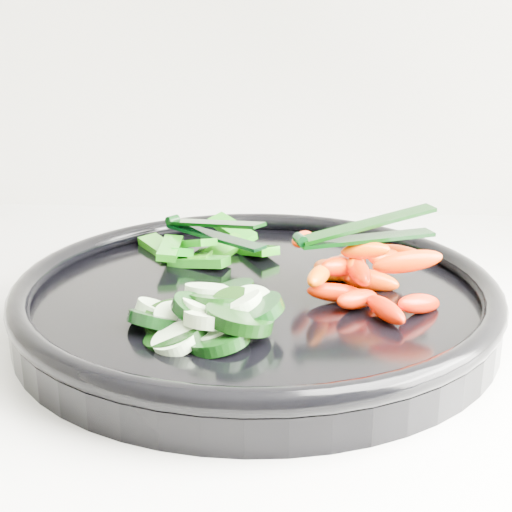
{
  "coord_description": "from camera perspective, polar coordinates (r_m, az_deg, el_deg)",
  "views": [
    {
      "loc": [
        0.4,
        1.15,
        1.16
      ],
      "look_at": [
        0.35,
        1.66,
        0.99
      ],
      "focal_mm": 50.0,
      "sensor_mm": 36.0,
      "label": 1
    }
  ],
  "objects": [
    {
      "name": "cucumber_pile",
      "position": [
        0.5,
        -4.25,
        -4.69
      ],
      "size": [
        0.12,
        0.11,
        0.04
      ],
      "color": "black",
      "rests_on": "veggie_tray"
    },
    {
      "name": "tong_carrot",
      "position": [
        0.55,
        8.57,
        1.93
      ],
      "size": [
        0.11,
        0.06,
        0.02
      ],
      "color": "black",
      "rests_on": "carrot_pile"
    },
    {
      "name": "pepper_pile",
      "position": [
        0.64,
        -4.35,
        0.57
      ],
      "size": [
        0.14,
        0.12,
        0.03
      ],
      "color": "#236B0A",
      "rests_on": "veggie_tray"
    },
    {
      "name": "tong_pepper",
      "position": [
        0.63,
        -3.6,
        2.17
      ],
      "size": [
        0.1,
        0.08,
        0.02
      ],
      "color": "black",
      "rests_on": "pepper_pile"
    },
    {
      "name": "veggie_tray",
      "position": [
        0.56,
        -0.0,
        -3.37
      ],
      "size": [
        0.4,
        0.4,
        0.04
      ],
      "color": "black",
      "rests_on": "counter"
    },
    {
      "name": "carrot_pile",
      "position": [
        0.55,
        8.4,
        -1.29
      ],
      "size": [
        0.12,
        0.13,
        0.05
      ],
      "color": "#F83D00",
      "rests_on": "veggie_tray"
    }
  ]
}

